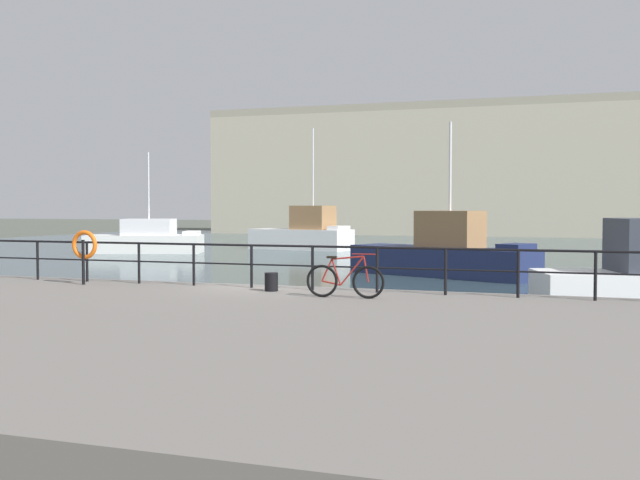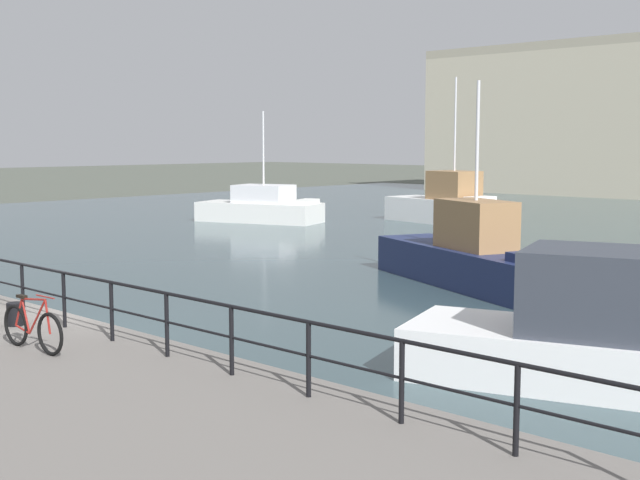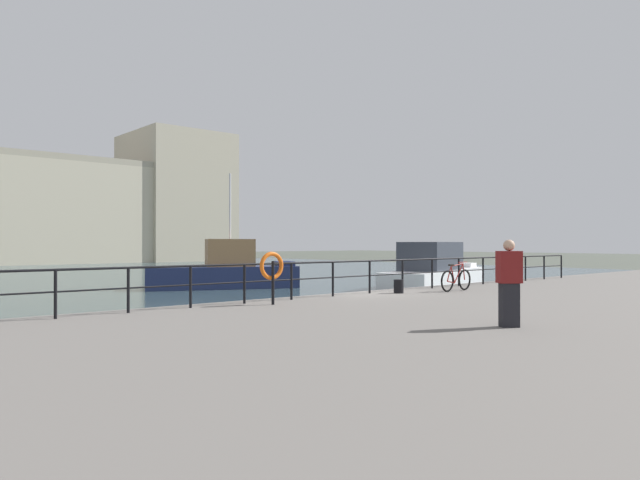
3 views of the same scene
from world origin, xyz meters
The scene contains 11 objects.
ground_plane centered at (0.00, 0.00, 0.00)m, with size 240.00×240.00×0.00m, color #4C5147.
water_basin centered at (0.00, 30.20, 0.01)m, with size 80.00×60.00×0.01m, color #33474C.
quay_promenade centered at (0.00, -6.50, 0.36)m, with size 56.00×13.00×0.71m, color slate.
harbor_building centered at (5.68, 58.08, 6.42)m, with size 57.46×13.04×16.87m.
moored_green_narrowboat centered at (-17.01, 21.44, 0.79)m, with size 7.02×4.41×5.83m.
moored_red_daysailer centered at (2.21, 11.94, 0.86)m, with size 7.83×4.87×5.94m.
moored_cabin_cruiser centered at (-9.53, 27.63, 1.01)m, with size 6.70×3.38×7.51m.
quay_railing centered at (-0.19, -0.75, 1.45)m, with size 25.74×0.07×1.08m.
parked_bicycle centered at (2.65, -2.06, 1.10)m, with size 1.77×0.16×0.98m.
mooring_bollard centered at (0.58, -1.31, 0.93)m, with size 0.32×0.32×0.44m, color black.
life_ring_stand centered at (-4.59, -1.43, 1.69)m, with size 0.75×0.16×1.40m.
Camera 1 is at (7.95, -18.59, 2.73)m, focal length 44.62 mm.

